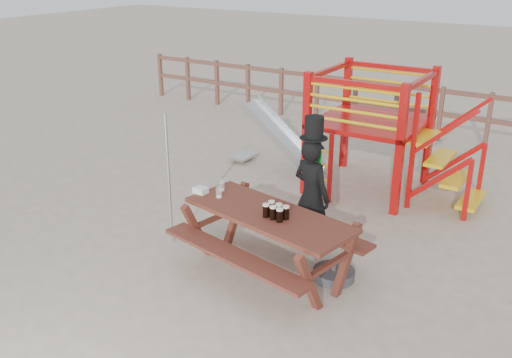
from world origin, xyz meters
The scene contains 10 objects.
ground centered at (0.00, 0.00, 0.00)m, with size 60.00×60.00×0.00m, color #BFAD94.
back_fence centered at (0.00, 7.00, 0.74)m, with size 15.09×0.09×1.20m.
playground_fort centered at (0.12, 3.58, 1.07)m, with size 4.71×1.84×2.10m.
picnic_table centered at (0.24, 0.19, 0.54)m, with size 2.47×1.92×0.86m.
man_with_hat centered at (0.41, 1.04, 0.86)m, with size 0.68×0.53×1.92m.
metal_pole centered at (-1.36, 0.18, 0.95)m, with size 0.04×0.04×1.90m, color #B2B2B7.
parasol_base centered at (1.02, 0.52, 0.06)m, with size 0.53×0.53×0.23m.
paper_bag centered at (-0.85, 0.23, 0.90)m, with size 0.18×0.14×0.08m, color white.
stout_pints centered at (0.39, 0.11, 0.95)m, with size 0.32×0.22×0.17m.
empty_glasses centered at (-0.61, 0.35, 0.93)m, with size 0.19×0.29×0.15m.
Camera 1 is at (3.54, -5.32, 3.86)m, focal length 40.00 mm.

